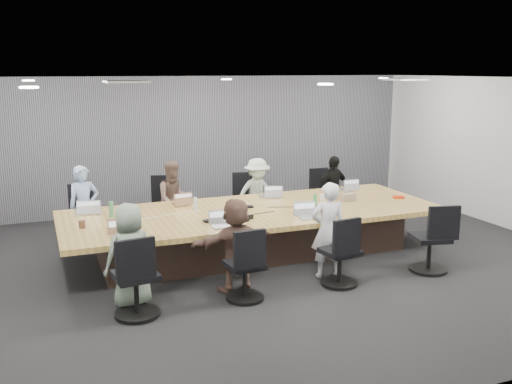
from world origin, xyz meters
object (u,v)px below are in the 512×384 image
object	(u,v)px
person_6	(328,230)
mug_brown	(82,224)
laptop_4	(123,237)
person_5	(236,245)
chair_7	(430,243)
bottle_green_right	(315,201)
snack_packet	(398,197)
laptop_2	(269,196)
laptop_1	(182,204)
person_1	(175,200)
person_4	(130,255)
laptop_5	(223,227)
chair_0	(83,220)
chair_5	(245,271)
laptop_0	(87,212)
chair_6	(340,257)
bottle_green_left	(111,209)
chair_2	(250,205)
canvas_bag	(348,197)
person_0	(84,207)
person_2	(257,194)
laptop_6	(311,217)
stapler	(248,217)
chair_4	(136,282)
laptop_3	(347,189)
person_3	(333,189)
chair_1	(171,210)
chair_3	(324,199)
bottle_clear	(195,204)
conference_table	(254,230)

from	to	relation	value
person_6	mug_brown	xyz separation A→B (m)	(-3.26, 1.24, 0.10)
laptop_4	person_5	bearing A→B (deg)	-13.68
chair_7	bottle_green_right	xyz separation A→B (m)	(-1.16, 1.45, 0.42)
snack_packet	laptop_2	bearing A→B (deg)	155.28
laptop_1	person_1	bearing A→B (deg)	-97.10
person_4	laptop_5	distance (m)	1.51
chair_0	person_1	xyz separation A→B (m)	(1.53, -0.35, 0.30)
chair_5	snack_packet	world-z (taller)	chair_5
laptop_0	chair_6	bearing A→B (deg)	146.03
chair_7	bottle_green_left	distance (m)	4.79
chair_2	bottle_green_left	bearing A→B (deg)	42.96
laptop_1	canvas_bag	world-z (taller)	canvas_bag
chair_7	person_0	distance (m)	5.54
person_2	bottle_green_left	bearing A→B (deg)	-163.75
person_4	bottle_green_right	bearing A→B (deg)	-172.79
chair_2	laptop_0	size ratio (longest dim) A/B	2.19
chair_0	laptop_5	size ratio (longest dim) A/B	2.63
chair_5	snack_packet	xyz separation A→B (m)	(3.43, 1.55, 0.37)
person_2	laptop_6	size ratio (longest dim) A/B	3.80
person_2	person_5	xyz separation A→B (m)	(-1.38, -2.70, -0.03)
person_2	stapler	bearing A→B (deg)	-118.76
chair_4	person_5	bearing A→B (deg)	7.11
person_1	canvas_bag	xyz separation A→B (m)	(2.69, -1.36, 0.11)
laptop_3	snack_packet	xyz separation A→B (m)	(0.47, -0.95, 0.01)
person_1	person_3	xyz separation A→B (m)	(3.15, 0.00, -0.04)
stapler	chair_1	bearing A→B (deg)	91.59
laptop_2	person_3	bearing A→B (deg)	-150.88
chair_3	chair_2	bearing A→B (deg)	2.96
chair_3	chair_5	size ratio (longest dim) A/B	0.95
chair_0	chair_2	xyz separation A→B (m)	(3.09, 0.00, -0.00)
person_5	canvas_bag	distance (m)	2.85
person_5	bottle_clear	xyz separation A→B (m)	(-0.09, 1.69, 0.20)
chair_7	chair_3	bearing A→B (deg)	102.60
chair_3	person_2	distance (m)	1.65
conference_table	laptop_2	xyz separation A→B (m)	(0.59, 0.80, 0.35)
chair_3	person_6	size ratio (longest dim) A/B	0.54
chair_2	chair_4	bearing A→B (deg)	67.99
bottle_clear	stapler	bearing A→B (deg)	-57.10
bottle_green_right	mug_brown	xyz separation A→B (m)	(-3.61, 0.14, -0.06)
chair_2	person_2	distance (m)	0.45
person_6	person_5	bearing A→B (deg)	11.65
person_0	person_6	xyz separation A→B (m)	(3.11, -2.70, 0.00)
chair_0	person_6	world-z (taller)	person_6
laptop_3	canvas_bag	xyz separation A→B (m)	(-0.46, -0.81, 0.05)
laptop_2	laptop_3	size ratio (longest dim) A/B	1.06
bottle_green_left	bottle_green_right	distance (m)	3.20
person_3	bottle_green_right	world-z (taller)	person_3
bottle_green_left	chair_7	bearing A→B (deg)	-25.60
chair_5	stapler	xyz separation A→B (m)	(0.48, 1.16, 0.38)
conference_table	chair_2	size ratio (longest dim) A/B	7.63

